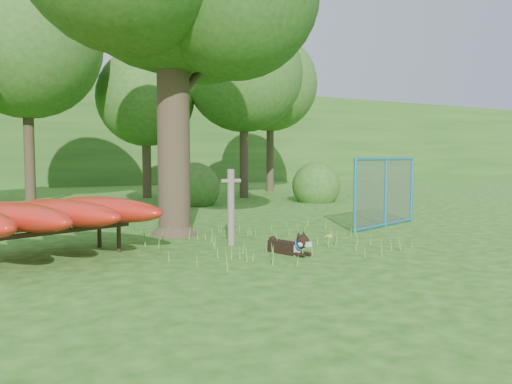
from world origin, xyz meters
TOP-DOWN VIEW (x-y plane):
  - ground at (0.00, 0.00)m, footprint 80.00×80.00m
  - wooden_post at (-0.34, 1.20)m, footprint 0.39×0.14m
  - kayak_rack at (-3.63, 1.47)m, footprint 3.93×3.53m
  - husky_dog at (0.17, -0.10)m, footprint 0.43×0.97m
  - fence_section at (4.06, 1.73)m, footprint 2.73×0.98m
  - wildflower_clump at (1.13, 0.09)m, footprint 0.11×0.12m
  - bg_tree_b at (-3.00, 12.00)m, footprint 5.20×5.20m
  - bg_tree_c at (1.50, 13.00)m, footprint 4.00×4.00m
  - bg_tree_d at (5.00, 11.00)m, footprint 4.80×4.80m
  - bg_tree_e at (8.00, 14.00)m, footprint 4.60×4.60m
  - shrub_right at (6.50, 8.00)m, footprint 1.80×1.80m
  - shrub_mid at (2.00, 9.00)m, footprint 1.80×1.80m
  - wooded_hillside at (0.00, 28.00)m, footprint 80.00×12.00m

SIDE VIEW (x-z plane):
  - ground at x=0.00m, z-range 0.00..0.00m
  - shrub_right at x=6.50m, z-range -0.90..0.90m
  - shrub_mid at x=2.00m, z-range -0.90..0.90m
  - husky_dog at x=0.17m, z-range -0.06..0.37m
  - wildflower_clump at x=1.13m, z-range 0.08..0.32m
  - kayak_rack at x=-3.63m, z-range 0.26..1.23m
  - wooden_post at x=-0.34m, z-range 0.04..1.49m
  - fence_section at x=4.06m, z-range -0.55..2.23m
  - wooded_hillside at x=0.00m, z-range 0.00..6.00m
  - bg_tree_c at x=1.50m, z-range 1.05..7.17m
  - bg_tree_d at x=5.00m, z-range 1.33..8.83m
  - bg_tree_e at x=8.00m, z-range 1.46..9.01m
  - bg_tree_b at x=-3.00m, z-range 1.50..9.72m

